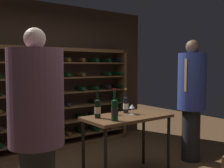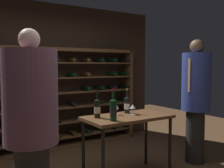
{
  "view_description": "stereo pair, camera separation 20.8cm",
  "coord_description": "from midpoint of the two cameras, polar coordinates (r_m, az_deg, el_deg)",
  "views": [
    {
      "loc": [
        -1.81,
        -2.49,
        1.52
      ],
      "look_at": [
        0.21,
        0.26,
        1.28
      ],
      "focal_mm": 42.22,
      "sensor_mm": 36.0,
      "label": 1
    },
    {
      "loc": [
        -1.64,
        -2.61,
        1.52
      ],
      "look_at": [
        0.21,
        0.26,
        1.28
      ],
      "focal_mm": 42.22,
      "sensor_mm": 36.0,
      "label": 2
    }
  ],
  "objects": [
    {
      "name": "back_wall",
      "position": [
        5.02,
        -12.68,
        1.79
      ],
      "size": [
        4.63,
        0.1,
        2.67
      ],
      "primitive_type": "cube",
      "color": "#3D2B1E",
      "rests_on": "ground"
    },
    {
      "name": "wine_bottle_black_capsule",
      "position": [
        3.72,
        4.87,
        -4.44
      ],
      "size": [
        0.08,
        0.08,
        0.35
      ],
      "color": "black",
      "rests_on": "tasting_table"
    },
    {
      "name": "wine_rack",
      "position": [
        4.95,
        -9.11,
        -3.13
      ],
      "size": [
        2.97,
        0.32,
        1.84
      ],
      "color": "brown",
      "rests_on": "ground"
    },
    {
      "name": "wine_bottle_gold_foil",
      "position": [
        3.19,
        2.17,
        -5.54
      ],
      "size": [
        0.09,
        0.09,
        0.39
      ],
      "color": "black",
      "rests_on": "tasting_table"
    },
    {
      "name": "person_guest_plum_blouse",
      "position": [
        4.33,
        19.02,
        -2.32
      ],
      "size": [
        0.45,
        0.44,
        1.92
      ],
      "rotation": [
        0.0,
        0.0,
        1.35
      ],
      "color": "black",
      "rests_on": "ground"
    },
    {
      "name": "wine_glass_stemmed_center",
      "position": [
        3.61,
        6.17,
        -4.99
      ],
      "size": [
        0.08,
        0.08,
        0.14
      ],
      "color": "silver",
      "rests_on": "tasting_table"
    },
    {
      "name": "tasting_table",
      "position": [
        3.57,
        5.11,
        -8.41
      ],
      "size": [
        1.17,
        0.61,
        0.85
      ],
      "color": "brown",
      "rests_on": "ground"
    },
    {
      "name": "person_bystander_red_print",
      "position": [
        2.52,
        -14.9,
        -7.58
      ],
      "size": [
        0.5,
        0.5,
        1.86
      ],
      "rotation": [
        0.0,
        0.0,
        1.43
      ],
      "color": "#292929",
      "rests_on": "ground"
    },
    {
      "name": "wine_bottle_amber_reserve",
      "position": [
        3.38,
        -1.44,
        -5.21
      ],
      "size": [
        0.08,
        0.08,
        0.35
      ],
      "color": "black",
      "rests_on": "tasting_table"
    },
    {
      "name": "wine_glass_stemmed_left",
      "position": [
        3.57,
        2.57,
        -5.0
      ],
      "size": [
        0.08,
        0.08,
        0.15
      ],
      "color": "silver",
      "rests_on": "tasting_table"
    }
  ]
}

